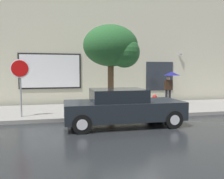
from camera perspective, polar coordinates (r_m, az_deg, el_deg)
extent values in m
plane|color=black|center=(8.77, 5.75, -8.73)|extent=(60.00, 60.00, 0.00)
cube|color=gray|center=(11.58, 1.09, -5.04)|extent=(20.00, 4.00, 0.15)
cube|color=beige|center=(13.94, -1.34, 10.74)|extent=(20.00, 0.40, 7.00)
cube|color=black|center=(13.38, -15.24, 4.48)|extent=(3.44, 0.06, 2.01)
cube|color=silver|center=(13.35, -15.24, 4.48)|extent=(3.28, 0.03, 1.85)
cube|color=#262B33|center=(14.68, 11.85, 3.30)|extent=(1.80, 0.04, 1.80)
cone|color=#99999E|center=(15.23, 17.00, 8.51)|extent=(0.22, 0.24, 0.24)
cube|color=black|center=(8.47, 2.90, -5.12)|extent=(4.33, 1.73, 0.66)
cube|color=black|center=(8.34, 1.49, -1.43)|extent=(1.95, 1.52, 0.45)
cylinder|color=black|center=(9.79, 10.83, -5.46)|extent=(0.64, 0.22, 0.64)
cylinder|color=silver|center=(9.79, 10.83, -5.46)|extent=(0.35, 0.24, 0.35)
cylinder|color=black|center=(8.38, 15.16, -7.26)|extent=(0.64, 0.22, 0.64)
cylinder|color=silver|center=(8.38, 15.16, -7.26)|extent=(0.35, 0.24, 0.35)
cylinder|color=black|center=(9.03, -8.46, -6.29)|extent=(0.64, 0.22, 0.64)
cylinder|color=silver|center=(9.03, -8.46, -6.29)|extent=(0.35, 0.24, 0.35)
cylinder|color=black|center=(7.48, -7.59, -8.58)|extent=(0.64, 0.22, 0.64)
cylinder|color=silver|center=(7.48, -7.59, -8.58)|extent=(0.35, 0.24, 0.35)
cylinder|color=red|center=(10.89, 10.65, -3.61)|extent=(0.22, 0.22, 0.65)
sphere|color=#AD1814|center=(10.84, 10.67, -1.91)|extent=(0.23, 0.23, 0.23)
cylinder|color=#AD1814|center=(10.74, 10.98, -3.56)|extent=(0.09, 0.12, 0.09)
cylinder|color=#AD1814|center=(11.03, 10.32, -3.33)|extent=(0.09, 0.12, 0.09)
cylinder|color=red|center=(10.93, 10.62, -5.14)|extent=(0.30, 0.30, 0.06)
cylinder|color=black|center=(13.69, 13.51, -1.69)|extent=(0.14, 0.14, 0.78)
cylinder|color=black|center=(13.78, 14.28, -1.66)|extent=(0.14, 0.14, 0.78)
cube|color=black|center=(13.68, 13.95, 1.11)|extent=(0.46, 0.22, 0.55)
sphere|color=tan|center=(13.66, 13.98, 2.71)|extent=(0.21, 0.21, 0.21)
cylinder|color=#4C4C51|center=(13.76, 14.74, 2.15)|extent=(0.02, 0.02, 0.90)
cone|color=navy|center=(13.75, 14.78, 3.90)|extent=(0.97, 0.97, 0.22)
cylinder|color=#4C3823|center=(10.58, -0.32, 0.84)|extent=(0.28, 0.28, 2.34)
ellipsoid|color=#235628|center=(10.62, -0.33, 10.95)|extent=(2.53, 2.15, 1.90)
sphere|color=#235628|center=(10.42, 3.16, 9.31)|extent=(1.39, 1.39, 1.39)
cylinder|color=gray|center=(9.94, -21.96, 0.21)|extent=(0.07, 0.07, 2.33)
cylinder|color=white|center=(9.88, -22.15, 4.91)|extent=(0.76, 0.02, 0.76)
cylinder|color=red|center=(9.86, -22.16, 4.91)|extent=(0.66, 0.02, 0.66)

